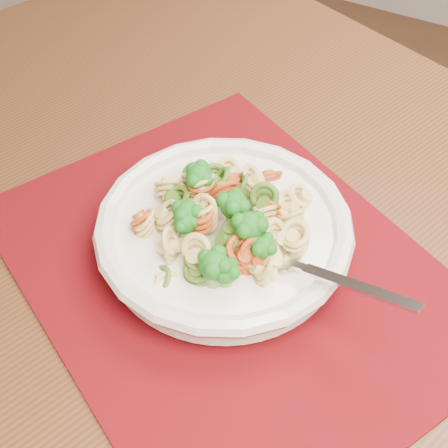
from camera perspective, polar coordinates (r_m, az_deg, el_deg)
The scene contains 5 objects.
dining_table at distance 0.71m, azimuth 4.87°, elevation -10.25°, with size 1.48×1.21×0.77m.
placemat at distance 0.61m, azimuth 0.36°, elevation -4.20°, with size 0.45×0.35×0.00m, color #55030E.
pasta_bowl at distance 0.60m, azimuth 0.00°, elevation -0.70°, with size 0.25×0.25×0.05m.
pasta_broccoli_heap at distance 0.59m, azimuth -0.00°, elevation 0.39°, with size 0.21×0.21×0.06m, color #D5C469, non-canonical shape.
fork at distance 0.56m, azimuth 5.41°, elevation -3.32°, with size 0.19×0.02×0.01m, color silver, non-canonical shape.
Camera 1 is at (-0.20, -0.29, 1.25)m, focal length 50.00 mm.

